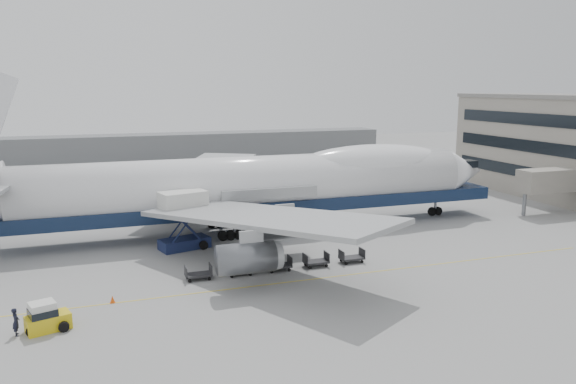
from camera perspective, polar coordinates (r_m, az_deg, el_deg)
name	(u,v)px	position (r m, az deg, el deg)	size (l,w,h in m)	color
ground	(287,260)	(55.50, -0.14, -6.94)	(260.00, 260.00, 0.00)	gray
apron_line	(309,280)	(50.16, 2.14, -8.89)	(60.00, 0.15, 0.01)	gold
hangar	(130,152)	(120.92, -15.75, 3.96)	(110.00, 8.00, 7.00)	slate
airliner	(258,184)	(65.49, -3.06, 0.84)	(67.00, 55.30, 19.98)	white
catering_truck	(184,217)	(59.53, -10.56, -2.47)	(5.54, 4.42, 6.12)	navy
baggage_tug	(46,318)	(43.44, -23.38, -11.65)	(3.21, 2.33, 2.11)	yellow
ground_worker	(16,322)	(43.48, -25.92, -11.78)	(0.72, 0.47, 1.96)	black
traffic_cone	(112,299)	(47.10, -17.41, -10.37)	(0.40, 0.40, 0.59)	#EE520C
dolly_0	(198,274)	(50.61, -9.10, -8.21)	(2.30, 1.35, 1.30)	#2D2D30
dolly_1	(239,269)	(51.34, -4.96, -7.83)	(2.30, 1.35, 1.30)	#2D2D30
dolly_2	(279,265)	(52.33, -0.96, -7.43)	(2.30, 1.35, 1.30)	#2D2D30
dolly_3	(316,261)	(53.57, 2.86, -7.01)	(2.30, 1.35, 1.30)	#2D2D30
dolly_4	(352,257)	(55.03, 6.48, -6.59)	(2.30, 1.35, 1.30)	#2D2D30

